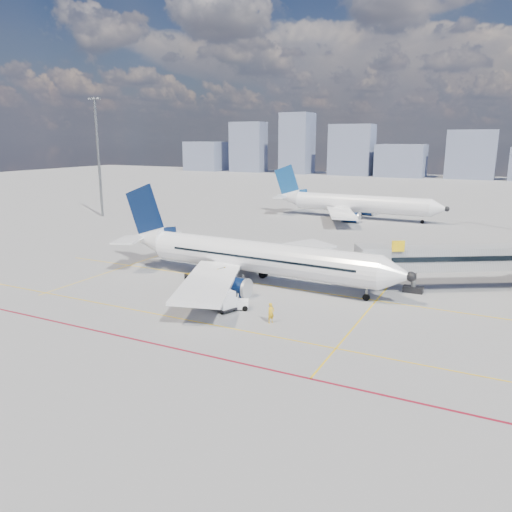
{
  "coord_description": "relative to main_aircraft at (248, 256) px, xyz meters",
  "views": [
    {
      "loc": [
        25.36,
        -43.34,
        16.99
      ],
      "look_at": [
        0.68,
        5.71,
        4.0
      ],
      "focal_mm": 35.0,
      "sensor_mm": 36.0,
      "label": 1
    }
  ],
  "objects": [
    {
      "name": "jet_bridge",
      "position": [
        25.09,
        8.74,
        0.52
      ],
      "size": [
        23.55,
        15.78,
        6.3
      ],
      "color": "#979BA0",
      "rests_on": "ground"
    },
    {
      "name": "main_aircraft",
      "position": [
        0.0,
        0.0,
        0.0
      ],
      "size": [
        38.74,
        33.74,
        11.29
      ],
      "rotation": [
        0.0,
        0.0,
        -0.05
      ],
      "color": "white",
      "rests_on": "ground"
    },
    {
      "name": "cargo_dolly",
      "position": [
        1.83,
        -10.07,
        -2.05
      ],
      "size": [
        4.26,
        3.04,
        2.14
      ],
      "rotation": [
        0.0,
        0.0,
        -0.38
      ],
      "color": "black",
      "rests_on": "ground"
    },
    {
      "name": "floodlight_mast_nw",
      "position": [
        -53.42,
        31.83,
        10.37
      ],
      "size": [
        3.2,
        0.61,
        25.45
      ],
      "color": "slate",
      "rests_on": "ground"
    },
    {
      "name": "belt_loader",
      "position": [
        -4.99,
        -2.77,
        -2.58
      ],
      "size": [
        6.2,
        3.0,
        2.5
      ],
      "rotation": [
        0.0,
        0.0,
        -0.29
      ],
      "color": "black",
      "rests_on": "ground"
    },
    {
      "name": "ramp_worker",
      "position": [
        8.25,
        -11.22,
        -2.24
      ],
      "size": [
        0.74,
        0.85,
        1.96
      ],
      "primitive_type": "imported",
      "rotation": [
        0.0,
        0.0,
        1.11
      ],
      "color": "yellow",
      "rests_on": "ground"
    },
    {
      "name": "apron_markings",
      "position": [
        1.01,
        -12.08,
        -3.22
      ],
      "size": [
        90.0,
        35.12,
        0.01
      ],
      "color": "yellow",
      "rests_on": "ground"
    },
    {
      "name": "ground",
      "position": [
        1.58,
        -8.17,
        -3.22
      ],
      "size": [
        420.0,
        420.0,
        0.0
      ],
      "primitive_type": "plane",
      "color": "gray",
      "rests_on": "ground"
    },
    {
      "name": "baggage_tug",
      "position": [
        3.46,
        -9.35,
        -2.47
      ],
      "size": [
        2.59,
        2.16,
        1.57
      ],
      "rotation": [
        0.0,
        0.0,
        0.43
      ],
      "color": "white",
      "rests_on": "ground"
    },
    {
      "name": "second_aircraft",
      "position": [
        -2.55,
        54.09,
        0.0
      ],
      "size": [
        38.77,
        33.78,
        11.3
      ],
      "rotation": [
        0.0,
        0.0,
        -0.03
      ],
      "color": "white",
      "rests_on": "ground"
    },
    {
      "name": "distant_skyline",
      "position": [
        -17.9,
        181.83,
        7.09
      ],
      "size": [
        256.7,
        15.9,
        29.06
      ],
      "color": "slate",
      "rests_on": "ground"
    }
  ]
}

